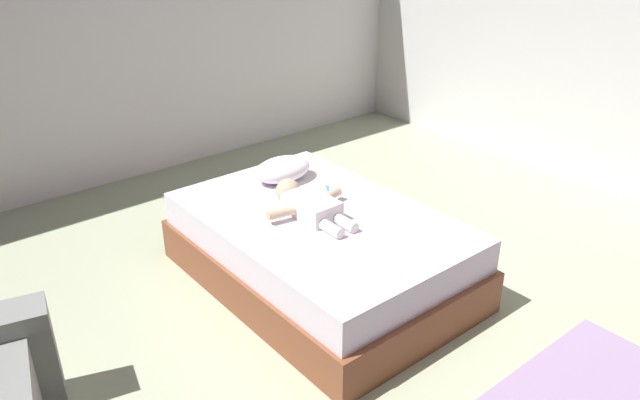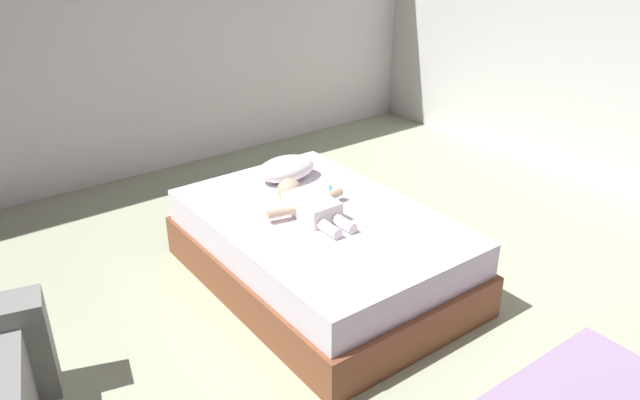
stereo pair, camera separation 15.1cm
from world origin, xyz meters
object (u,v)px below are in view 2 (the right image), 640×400
pillow (286,169)px  toothbrush (331,191)px  bed (320,250)px  baby (308,204)px

pillow → toothbrush: pillow is taller
toothbrush → bed: bearing=-138.5°
baby → bed: bearing=-57.7°
bed → baby: (-0.04, 0.07, 0.30)m
pillow → baby: pillow is taller
bed → toothbrush: toothbrush is taller
pillow → bed: bearing=-103.4°
baby → toothbrush: baby is taller
bed → pillow: size_ratio=4.46×
baby → toothbrush: (0.29, 0.16, -0.05)m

